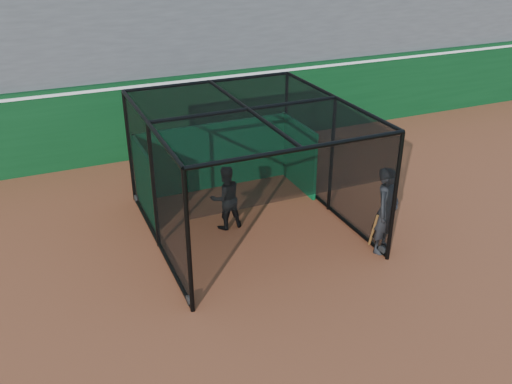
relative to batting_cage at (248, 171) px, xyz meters
name	(u,v)px	position (x,y,z in m)	size (l,w,h in m)	color
ground	(286,296)	(-0.41, -2.92, -1.51)	(120.00, 120.00, 0.00)	brown
outfield_wall	(169,114)	(-0.41, 5.58, -0.22)	(50.00, 0.50, 2.50)	#093415
batting_cage	(248,171)	(0.00, 0.00, 0.00)	(4.65, 5.27, 3.02)	black
batter	(226,198)	(-0.52, 0.18, -0.70)	(0.79, 0.61, 1.62)	black
on_deck_player	(386,211)	(2.39, -2.24, -0.49)	(0.89, 0.80, 2.05)	black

